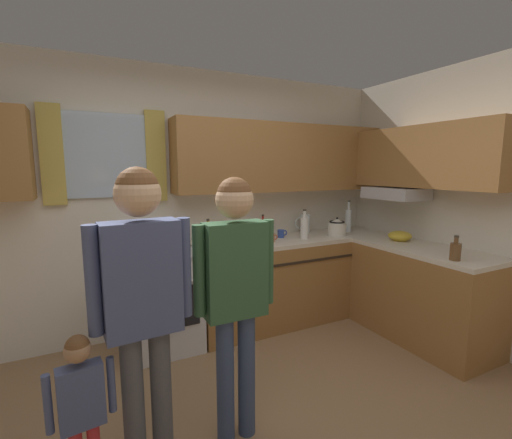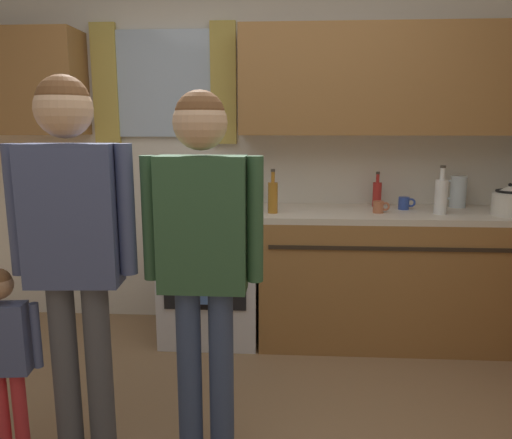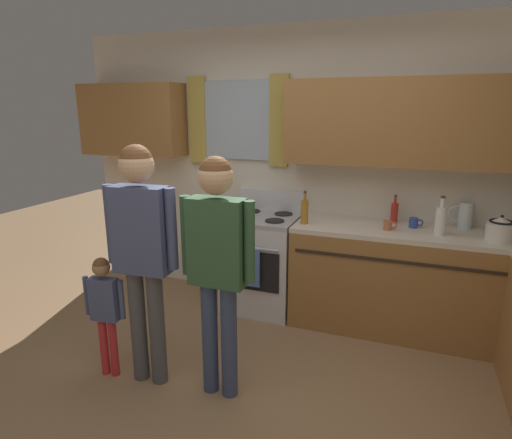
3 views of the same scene
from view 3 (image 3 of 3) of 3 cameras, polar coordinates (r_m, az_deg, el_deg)
The scene contains 14 objects.
ground_plane at distance 2.94m, azimuth -4.44°, elevation -24.71°, with size 12.00×12.00×0.00m, color #93704C.
back_wall_unit at distance 4.00m, azimuth 7.17°, elevation 9.05°, with size 4.60×0.42×2.60m.
kitchen_counter_run at distance 3.57m, azimuth 26.93°, elevation -10.39°, with size 2.24×1.92×0.90m.
stove_oven at distance 4.06m, azimuth 0.87°, elevation -5.47°, with size 0.65×0.67×1.10m.
bottle_oil_amber at distance 3.68m, azimuth 6.51°, elevation 1.09°, with size 0.06×0.06×0.29m.
bottle_milk_white at distance 3.62m, azimuth 23.46°, elevation -0.10°, with size 0.08×0.08×0.31m.
bottle_sauce_red at distance 3.88m, azimuth 18.02°, elevation 0.93°, with size 0.06×0.06×0.25m.
cup_terracotta at distance 3.65m, azimuth 17.27°, elevation -0.74°, with size 0.11×0.07×0.08m.
mug_cobalt_blue at distance 3.78m, azimuth 20.40°, elevation -0.40°, with size 0.11×0.07×0.08m.
stovetop_kettle at distance 3.65m, azimuth 29.91°, elevation -1.16°, with size 0.27×0.20×0.21m.
water_pitcher at distance 3.91m, azimuth 26.13°, elevation 0.50°, with size 0.19×0.11×0.22m.
adult_holding_child at distance 2.87m, azimuth -15.08°, elevation -2.54°, with size 0.51×0.22×1.65m.
adult_in_plaid at distance 2.66m, azimuth -5.20°, elevation -4.27°, with size 0.50×0.22×1.60m.
small_child at distance 3.19m, azimuth -19.60°, elevation -10.51°, with size 0.30×0.12×0.89m.
Camera 3 is at (0.98, -2.06, 1.86)m, focal length 29.90 mm.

